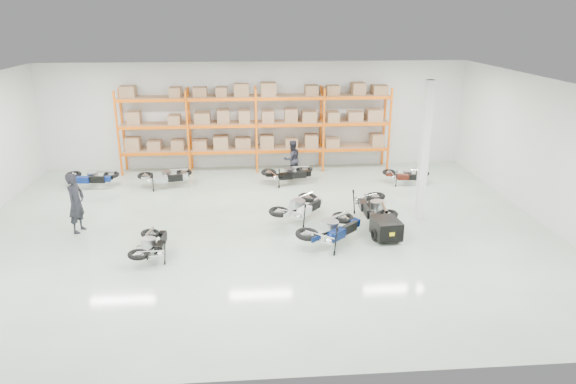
{
  "coord_description": "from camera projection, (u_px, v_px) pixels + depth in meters",
  "views": [
    {
      "loc": [
        -0.34,
        -14.82,
        6.42
      ],
      "look_at": [
        0.86,
        0.29,
        1.1
      ],
      "focal_mm": 32.0,
      "sensor_mm": 36.0,
      "label": 1
    }
  ],
  "objects": [
    {
      "name": "structural_column",
      "position": [
        424.0,
        152.0,
        16.21
      ],
      "size": [
        0.25,
        0.25,
        4.5
      ],
      "primitive_type": "cube",
      "color": "white",
      "rests_on": "ground"
    },
    {
      "name": "pallet_rack",
      "position": [
        256.0,
        118.0,
        21.41
      ],
      "size": [
        11.28,
        0.98,
        3.62
      ],
      "color": "#F05F0C",
      "rests_on": "ground"
    },
    {
      "name": "moto_black_far_left",
      "position": [
        152.0,
        241.0,
        14.08
      ],
      "size": [
        0.91,
        1.67,
        1.05
      ],
      "primitive_type": null,
      "rotation": [
        0.0,
        -0.09,
        3.08
      ],
      "color": "black",
      "rests_on": "ground"
    },
    {
      "name": "person_back",
      "position": [
        292.0,
        159.0,
        20.88
      ],
      "size": [
        0.92,
        0.84,
        1.54
      ],
      "primitive_type": "imported",
      "rotation": [
        0.0,
        0.0,
        3.56
      ],
      "color": "#212129",
      "rests_on": "ground"
    },
    {
      "name": "moto_blue_centre",
      "position": [
        332.0,
        224.0,
        14.85
      ],
      "size": [
        2.15,
        2.1,
        1.3
      ],
      "primitive_type": null,
      "rotation": [
        0.0,
        -0.09,
        2.32
      ],
      "color": "#071749",
      "rests_on": "ground"
    },
    {
      "name": "moto_touring_right",
      "position": [
        374.0,
        202.0,
        16.61
      ],
      "size": [
        1.01,
        1.99,
        1.28
      ],
      "primitive_type": null,
      "rotation": [
        0.0,
        -0.09,
        -0.02
      ],
      "color": "black",
      "rests_on": "ground"
    },
    {
      "name": "moto_back_a",
      "position": [
        90.0,
        174.0,
        19.71
      ],
      "size": [
        1.84,
        1.03,
        1.15
      ],
      "primitive_type": null,
      "rotation": [
        0.0,
        -0.09,
        1.48
      ],
      "color": "navy",
      "rests_on": "ground"
    },
    {
      "name": "moto_back_c",
      "position": [
        288.0,
        170.0,
        20.17
      ],
      "size": [
        1.92,
        1.19,
        1.16
      ],
      "primitive_type": null,
      "rotation": [
        0.0,
        -0.09,
        1.75
      ],
      "color": "black",
      "rests_on": "ground"
    },
    {
      "name": "trailer",
      "position": [
        386.0,
        228.0,
        15.18
      ],
      "size": [
        0.82,
        1.57,
        0.65
      ],
      "rotation": [
        0.0,
        0.0,
        0.1
      ],
      "color": "black",
      "rests_on": "ground"
    },
    {
      "name": "room",
      "position": [
        260.0,
        160.0,
        15.35
      ],
      "size": [
        18.0,
        18.0,
        18.0
      ],
      "color": "#B7CCB7",
      "rests_on": "ground"
    },
    {
      "name": "moto_silver_left",
      "position": [
        300.0,
        203.0,
        16.58
      ],
      "size": [
        2.0,
        2.11,
        1.26
      ],
      "primitive_type": null,
      "rotation": [
        0.0,
        -0.09,
        2.44
      ],
      "color": "silver",
      "rests_on": "ground"
    },
    {
      "name": "moto_back_b",
      "position": [
        165.0,
        173.0,
        19.8
      ],
      "size": [
        1.92,
        1.23,
        1.15
      ],
      "primitive_type": null,
      "rotation": [
        0.0,
        -0.09,
        1.78
      ],
      "color": "#A1A5AA",
      "rests_on": "ground"
    },
    {
      "name": "person_left",
      "position": [
        76.0,
        203.0,
        15.62
      ],
      "size": [
        0.6,
        0.77,
        1.87
      ],
      "primitive_type": "imported",
      "rotation": [
        0.0,
        0.0,
        1.32
      ],
      "color": "black",
      "rests_on": "ground"
    },
    {
      "name": "moto_back_d",
      "position": [
        407.0,
        172.0,
        20.15
      ],
      "size": [
        1.68,
        1.02,
        1.02
      ],
      "primitive_type": null,
      "rotation": [
        0.0,
        -0.09,
        1.41
      ],
      "color": "#46160E",
      "rests_on": "ground"
    }
  ]
}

